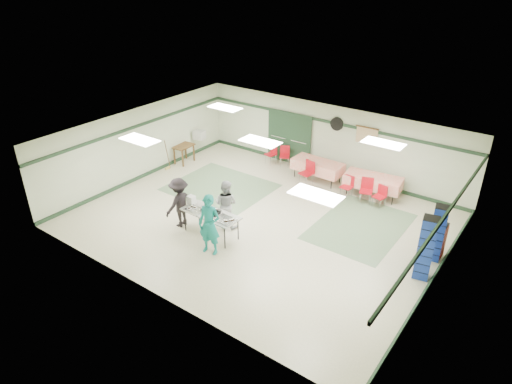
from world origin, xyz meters
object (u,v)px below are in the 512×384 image
Objects in this scene: broom at (167,154)px; printer_table at (184,148)px; chair_c at (381,194)px; chair_loose_a at (285,154)px; volunteer_dark at (180,202)px; dining_table_a at (373,181)px; crate_stack_red at (437,240)px; chair_loose_b at (272,152)px; chair_a at (367,188)px; chair_d at (308,170)px; crate_stack_blue_a at (437,233)px; volunteer_teal at (209,225)px; office_printer at (199,135)px; chair_b at (348,184)px; crate_stack_blue_b at (426,248)px; serving_table at (211,214)px; dining_table_b at (318,166)px; volunteer_grey at (226,204)px.

printer_table is at bearing 97.39° from broom.
chair_c is 8.01m from printer_table.
broom is (-3.54, -3.02, 0.13)m from chair_loose_a.
dining_table_a is (4.05, 5.39, -0.24)m from volunteer_dark.
crate_stack_red is 10.32m from printer_table.
chair_loose_b reaches higher than printer_table.
chair_d is (-2.30, 0.01, 0.02)m from chair_a.
volunteer_dark is 0.97× the size of crate_stack_blue_a.
volunteer_teal is 1.70× the size of crate_stack_red.
broom reaches higher than printer_table.
chair_loose_b is at bearing 7.57° from office_printer.
chair_b is 0.44× the size of crate_stack_blue_b.
chair_b is at bearing 66.02° from serving_table.
chair_a is 1.16× the size of chair_c.
printer_table is (-3.34, 3.62, -0.17)m from volunteer_dark.
broom reaches higher than chair_loose_a.
chair_d is at bearing 159.14° from crate_stack_blue_a.
dining_table_b is 1.82× the size of crate_stack_red.
dining_table_b is (0.70, 5.26, -0.15)m from serving_table.
chair_d is (-0.08, -0.56, 0.01)m from dining_table_b.
dining_table_b is 5.26m from office_printer.
chair_loose_a is (-3.94, 0.98, -0.05)m from chair_a.
chair_loose_b is at bearing 152.12° from chair_a.
crate_stack_blue_a is 0.93× the size of crate_stack_blue_b.
serving_table is 2.35× the size of chair_b.
dining_table_b is 5.65m from crate_stack_red.
broom is (-3.42, 2.78, -0.18)m from volunteer_dark.
chair_loose_a is 0.93× the size of printer_table.
crate_stack_blue_a is at bearing -7.83° from chair_d.
crate_stack_blue_b is at bearing -27.64° from office_printer.
serving_table is 1.54× the size of broom.
crate_stack_red is at bearing -6.54° from printer_table.
chair_loose_b is 3.58m from printer_table.
volunteer_teal is at bearing -105.52° from chair_loose_a.
crate_stack_blue_a is (5.77, 2.05, 0.05)m from volunteer_grey.
chair_loose_a is (-3.26, 0.99, 0.01)m from chair_b.
serving_table is 2.00× the size of chair_d.
chair_loose_b is (-3.78, 0.85, 0.01)m from chair_b.
volunteer_grey is at bearing 87.88° from serving_table.
crate_stack_red is at bearing -23.53° from dining_table_b.
dining_table_b is at bearing 76.29° from volunteer_teal.
chair_d reaches higher than chair_a.
chair_loose_b is 3.17m from office_printer.
printer_table is (-7.39, -1.77, 0.06)m from dining_table_a.
volunteer_dark is 1.84× the size of printer_table.
chair_loose_a is at bearing 157.68° from crate_stack_red.
volunteer_teal is 1.93× the size of chair_d.
serving_table reaches higher than printer_table.
office_printer is (-4.53, 3.77, 0.13)m from volunteer_grey.
crate_stack_blue_b is (5.77, 1.05, 0.11)m from volunteer_grey.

